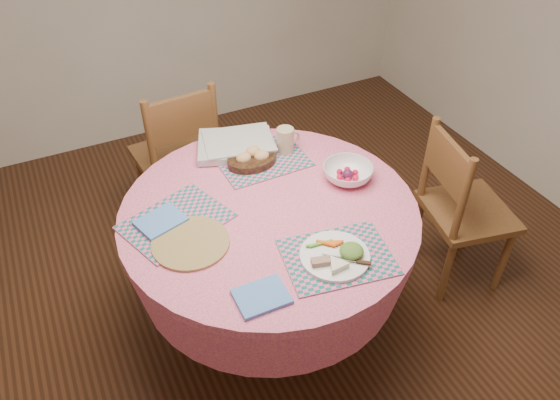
{
  "coord_description": "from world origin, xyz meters",
  "views": [
    {
      "loc": [
        -0.71,
        -1.55,
        2.21
      ],
      "look_at": [
        0.05,
        0.0,
        0.78
      ],
      "focal_mm": 35.0,
      "sensor_mm": 36.0,
      "label": 1
    }
  ],
  "objects_px": {
    "latte_mug": "(286,140)",
    "fruit_bowl": "(348,173)",
    "wicker_trivet": "(191,243)",
    "chair_back": "(179,154)",
    "dining_table": "(270,243)",
    "bread_bowl": "(252,158)",
    "chair_right": "(460,207)",
    "dinner_plate": "(337,255)"
  },
  "relations": [
    {
      "from": "dining_table",
      "to": "dinner_plate",
      "type": "xyz_separation_m",
      "value": [
        0.11,
        -0.37,
        0.22
      ]
    },
    {
      "from": "chair_right",
      "to": "fruit_bowl",
      "type": "relative_size",
      "value": 3.2
    },
    {
      "from": "chair_back",
      "to": "latte_mug",
      "type": "relative_size",
      "value": 7.93
    },
    {
      "from": "dinner_plate",
      "to": "latte_mug",
      "type": "relative_size",
      "value": 2.23
    },
    {
      "from": "chair_back",
      "to": "bread_bowl",
      "type": "relative_size",
      "value": 4.03
    },
    {
      "from": "fruit_bowl",
      "to": "dinner_plate",
      "type": "bearing_deg",
      "value": -125.79
    },
    {
      "from": "chair_right",
      "to": "chair_back",
      "type": "relative_size",
      "value": 0.96
    },
    {
      "from": "bread_bowl",
      "to": "chair_right",
      "type": "bearing_deg",
      "value": -24.22
    },
    {
      "from": "bread_bowl",
      "to": "wicker_trivet",
      "type": "bearing_deg",
      "value": -138.47
    },
    {
      "from": "bread_bowl",
      "to": "latte_mug",
      "type": "height_order",
      "value": "latte_mug"
    },
    {
      "from": "dining_table",
      "to": "chair_right",
      "type": "height_order",
      "value": "chair_right"
    },
    {
      "from": "latte_mug",
      "to": "fruit_bowl",
      "type": "xyz_separation_m",
      "value": [
        0.15,
        -0.31,
        -0.03
      ]
    },
    {
      "from": "chair_back",
      "to": "dinner_plate",
      "type": "relative_size",
      "value": 3.55
    },
    {
      "from": "wicker_trivet",
      "to": "latte_mug",
      "type": "distance_m",
      "value": 0.73
    },
    {
      "from": "wicker_trivet",
      "to": "latte_mug",
      "type": "xyz_separation_m",
      "value": [
        0.61,
        0.4,
        0.06
      ]
    },
    {
      "from": "wicker_trivet",
      "to": "chair_right",
      "type": "bearing_deg",
      "value": -1.87
    },
    {
      "from": "dining_table",
      "to": "chair_back",
      "type": "height_order",
      "value": "chair_back"
    },
    {
      "from": "chair_back",
      "to": "wicker_trivet",
      "type": "xyz_separation_m",
      "value": [
        -0.23,
        -0.98,
        0.27
      ]
    },
    {
      "from": "latte_mug",
      "to": "bread_bowl",
      "type": "bearing_deg",
      "value": -171.98
    },
    {
      "from": "wicker_trivet",
      "to": "fruit_bowl",
      "type": "xyz_separation_m",
      "value": [
        0.75,
        0.09,
        0.03
      ]
    },
    {
      "from": "dining_table",
      "to": "chair_right",
      "type": "distance_m",
      "value": 1.0
    },
    {
      "from": "chair_right",
      "to": "dinner_plate",
      "type": "relative_size",
      "value": 3.42
    },
    {
      "from": "wicker_trivet",
      "to": "chair_back",
      "type": "bearing_deg",
      "value": 76.54
    },
    {
      "from": "chair_back",
      "to": "dinner_plate",
      "type": "height_order",
      "value": "chair_back"
    },
    {
      "from": "fruit_bowl",
      "to": "wicker_trivet",
      "type": "bearing_deg",
      "value": -173.45
    },
    {
      "from": "latte_mug",
      "to": "fruit_bowl",
      "type": "bearing_deg",
      "value": -64.94
    },
    {
      "from": "dining_table",
      "to": "chair_back",
      "type": "xyz_separation_m",
      "value": [
        -0.12,
        0.93,
        -0.07
      ]
    },
    {
      "from": "bread_bowl",
      "to": "latte_mug",
      "type": "relative_size",
      "value": 1.97
    },
    {
      "from": "fruit_bowl",
      "to": "chair_back",
      "type": "bearing_deg",
      "value": 120.1
    },
    {
      "from": "chair_right",
      "to": "fruit_bowl",
      "type": "height_order",
      "value": "chair_right"
    },
    {
      "from": "chair_right",
      "to": "latte_mug",
      "type": "relative_size",
      "value": 7.64
    },
    {
      "from": "chair_right",
      "to": "bread_bowl",
      "type": "bearing_deg",
      "value": 77.22
    },
    {
      "from": "fruit_bowl",
      "to": "dining_table",
      "type": "bearing_deg",
      "value": -175.33
    },
    {
      "from": "chair_right",
      "to": "chair_back",
      "type": "xyz_separation_m",
      "value": [
        -1.12,
        1.02,
        0.02
      ]
    },
    {
      "from": "dinner_plate",
      "to": "bread_bowl",
      "type": "xyz_separation_m",
      "value": [
        -0.04,
        0.69,
        0.01
      ]
    },
    {
      "from": "chair_back",
      "to": "wicker_trivet",
      "type": "bearing_deg",
      "value": 72.16
    },
    {
      "from": "dining_table",
      "to": "dinner_plate",
      "type": "height_order",
      "value": "dinner_plate"
    },
    {
      "from": "dining_table",
      "to": "latte_mug",
      "type": "xyz_separation_m",
      "value": [
        0.25,
        0.35,
        0.26
      ]
    },
    {
      "from": "chair_right",
      "to": "bread_bowl",
      "type": "relative_size",
      "value": 3.88
    },
    {
      "from": "chair_back",
      "to": "wicker_trivet",
      "type": "distance_m",
      "value": 1.04
    },
    {
      "from": "dining_table",
      "to": "wicker_trivet",
      "type": "relative_size",
      "value": 4.13
    },
    {
      "from": "chair_back",
      "to": "latte_mug",
      "type": "height_order",
      "value": "chair_back"
    }
  ]
}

